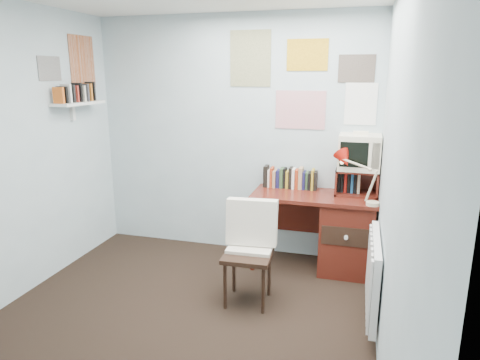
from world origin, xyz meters
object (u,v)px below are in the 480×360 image
Objects in this scene: desk at (341,231)px; desk_chair at (248,256)px; wall_shelf at (79,103)px; desk_lamp at (374,182)px; tv_riser at (357,182)px; radiator at (374,275)px; crt_tv at (360,150)px.

desk_chair is (-0.72, -0.85, 0.02)m from desk.
desk_chair is at bearing -14.19° from wall_shelf.
wall_shelf is (-1.85, 0.47, 1.20)m from desk_chair.
desk_chair is at bearing -159.34° from desk_lamp.
desk_chair is 2.25m from wall_shelf.
desk is 2.85× the size of desk_lamp.
desk_lamp is (0.99, 0.63, 0.55)m from desk_chair.
wall_shelf reaches higher than tv_riser.
radiator is at bearing -6.94° from desk_chair.
tv_riser is at bearing 42.96° from desk.
desk_chair is 1.35m from tv_riser.
tv_riser is 2.83m from wall_shelf.
tv_riser is (-0.15, 0.33, -0.09)m from desk_lamp.
desk_lamp is at bearing -67.04° from crt_tv.
desk is at bearing 47.35° from desk_chair.
radiator is at bearing -10.89° from wall_shelf.
wall_shelf is at bearing 171.45° from desk_lamp.
desk is 3.00× the size of tv_riser.
desk_lamp is 0.90m from radiator.
crt_tv is at bearing 98.69° from radiator.
crt_tv is at bearing 68.44° from tv_riser.
desk is 1.94× the size of wall_shelf.
desk_chair is at bearing -131.20° from tv_riser.
tv_riser reaches higher than radiator.
tv_riser is 0.65× the size of wall_shelf.
crt_tv is 1.32m from radiator.
wall_shelf is (-2.57, -0.38, 1.21)m from desk.
radiator is at bearing -80.72° from tv_riser.
crt_tv is 0.62× the size of wall_shelf.
radiator is (0.02, -0.71, -0.55)m from desk_lamp.
crt_tv is 0.48× the size of radiator.
desk is at bearing -133.26° from crt_tv.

